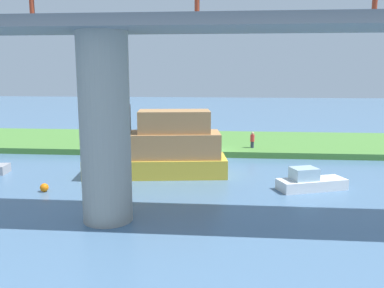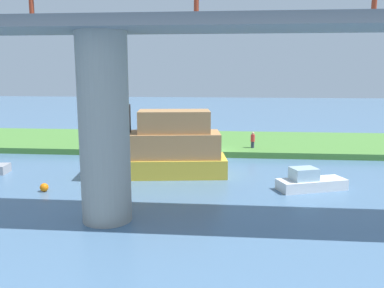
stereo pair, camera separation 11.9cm
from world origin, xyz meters
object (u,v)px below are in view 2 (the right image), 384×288
bridge_pylon (104,129)px  person_on_bank (253,140)px  motorboat_red (161,149)px  marker_buoy (44,187)px  riverboat_paddlewheel (310,182)px  mooring_post (192,144)px

bridge_pylon → person_on_bank: 18.97m
bridge_pylon → motorboat_red: bridge_pylon is taller
bridge_pylon → motorboat_red: (-1.08, -8.87, -2.59)m
person_on_bank → marker_buoy: bearing=44.8°
riverboat_paddlewheel → marker_buoy: (15.71, 1.86, -0.24)m
bridge_pylon → person_on_bank: (-7.71, -17.04, -3.19)m
motorboat_red → mooring_post: bearing=-100.1°
bridge_pylon → mooring_post: (-2.46, -16.59, -3.53)m
riverboat_paddlewheel → person_on_bank: bearing=-75.3°
person_on_bank → mooring_post: size_ratio=1.94×
person_on_bank → riverboat_paddlewheel: bearing=104.7°
bridge_pylon → riverboat_paddlewheel: bridge_pylon is taller
person_on_bank → marker_buoy: 18.12m
motorboat_red → marker_buoy: 7.88m
bridge_pylon → marker_buoy: 7.87m
person_on_bank → marker_buoy: size_ratio=2.78×
mooring_post → marker_buoy: bearing=58.3°
mooring_post → riverboat_paddlewheel: 13.22m
bridge_pylon → riverboat_paddlewheel: size_ratio=2.02×
person_on_bank → motorboat_red: size_ratio=0.14×
bridge_pylon → riverboat_paddlewheel: 12.84m
mooring_post → riverboat_paddlewheel: (-8.11, 10.44, -0.37)m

